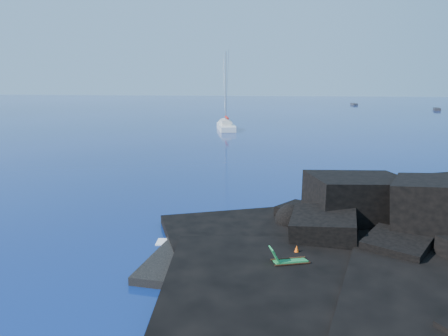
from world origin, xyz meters
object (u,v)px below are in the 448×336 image
object	(u,v)px
sailboat	(226,130)
sunbather	(278,273)
distant_boat_b	(437,110)
distant_boat_a	(354,105)
marker_cone	(297,252)
deck_chair	(290,256)

from	to	relation	value
sailboat	sunbather	bearing A→B (deg)	-93.03
sunbather	distant_boat_b	bearing A→B (deg)	35.42
sailboat	distant_boat_a	xyz separation A→B (m)	(31.66, 74.45, 0.00)
sunbather	marker_cone	size ratio (longest dim) A/B	2.82
distant_boat_b	marker_cone	bearing A→B (deg)	-98.13
sailboat	marker_cone	size ratio (longest dim) A/B	21.51
deck_chair	distant_boat_b	world-z (taller)	deck_chair
distant_boat_a	distant_boat_b	world-z (taller)	distant_boat_b
distant_boat_b	sailboat	bearing A→B (deg)	-120.87
distant_boat_b	sunbather	bearing A→B (deg)	-98.14
marker_cone	distant_boat_b	distance (m)	111.71
sunbather	marker_cone	bearing A→B (deg)	35.08
sailboat	distant_boat_a	bearing A→B (deg)	54.36
marker_cone	sailboat	bearing A→B (deg)	100.74
deck_chair	sunbather	xyz separation A→B (m)	(-0.48, -0.81, -0.37)
deck_chair	distant_boat_b	size ratio (longest dim) A/B	0.32
marker_cone	distant_boat_a	xyz separation A→B (m)	(21.75, 126.70, -0.64)
marker_cone	sunbather	bearing A→B (deg)	-111.15
sunbather	deck_chair	bearing A→B (deg)	25.84
deck_chair	distant_boat_b	xyz separation A→B (m)	(39.96, 105.59, -0.88)
sailboat	deck_chair	distance (m)	54.29
sunbather	distant_boat_a	bearing A→B (deg)	46.31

